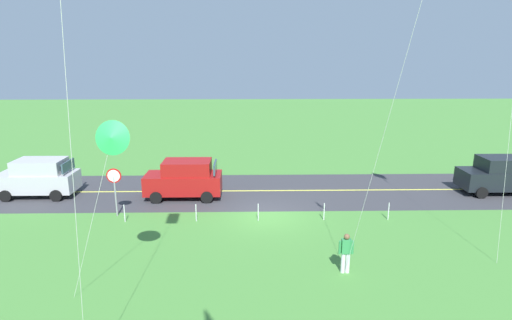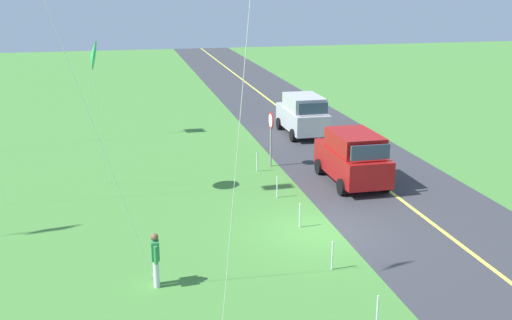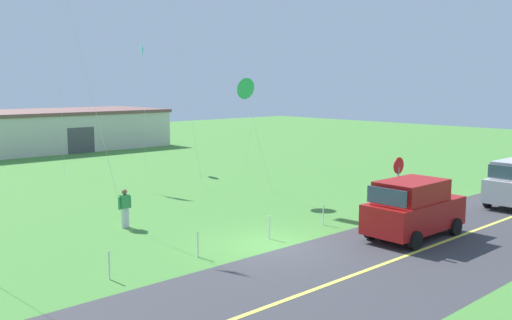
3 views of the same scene
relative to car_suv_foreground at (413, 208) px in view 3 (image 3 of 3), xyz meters
name	(u,v)px [view 3 (image 3 of 3)]	position (x,y,z in m)	size (l,w,h in m)	color
ground_plane	(273,246)	(-4.68, 2.87, -1.20)	(120.00, 120.00, 0.10)	#478438
asphalt_road	(362,272)	(-4.68, -1.13, -1.15)	(120.00, 7.00, 0.00)	#38383D
road_centre_stripe	(362,272)	(-4.68, -1.13, -1.15)	(120.00, 0.16, 0.00)	#E5E04C
car_suv_foreground	(413,208)	(0.00, 0.00, 0.00)	(4.40, 2.12, 2.24)	maroon
stop_sign	(398,174)	(3.14, 2.77, 0.65)	(0.76, 0.08, 2.56)	gray
person_adult_near	(125,207)	(-7.39, 8.73, -0.29)	(0.58, 0.22, 1.60)	silver
kite_green_far	(142,50)	(2.29, 23.21, 7.02)	(1.27, 2.22, 8.75)	silver
kite_pink_drift	(245,89)	(0.52, 10.33, 4.46)	(2.39, 0.43, 6.18)	silver
warehouse_distant	(57,129)	(2.36, 38.66, 0.60)	(18.36, 10.20, 3.50)	beige
fence_post_0	(109,265)	(-10.81, 3.57, -0.70)	(0.05, 0.05, 0.90)	silver
fence_post_1	(198,244)	(-7.53, 3.57, -0.70)	(0.05, 0.05, 0.90)	silver
fence_post_2	(269,227)	(-4.20, 3.57, -0.70)	(0.05, 0.05, 0.90)	silver
fence_post_3	(323,214)	(-1.07, 3.57, -0.70)	(0.05, 0.05, 0.90)	silver
fence_post_4	(374,202)	(2.51, 3.57, -0.70)	(0.05, 0.05, 0.90)	silver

